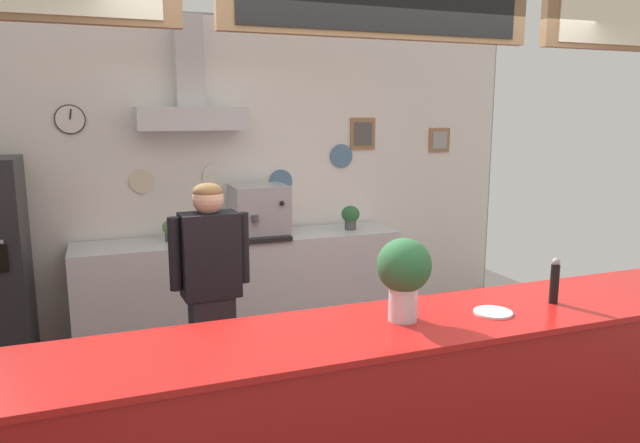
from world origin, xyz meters
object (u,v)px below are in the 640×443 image
Objects in this scene: pepper_grinder at (555,281)px; condiment_plate at (493,312)px; potted_sage at (172,229)px; basil_vase at (404,273)px; potted_basil at (351,216)px; shop_worker at (211,291)px; espresso_machine at (259,211)px.

condiment_plate is at bearing -176.31° from pepper_grinder.
condiment_plate is (1.26, -2.84, 0.01)m from potted_sage.
basil_vase is (-0.88, 0.05, 0.11)m from pepper_grinder.
potted_basil is at bearing 89.64° from pepper_grinder.
potted_sage is 0.79× the size of pepper_grinder.
shop_worker is at bearing 139.65° from pepper_grinder.
condiment_plate is (0.48, -2.78, -0.12)m from espresso_machine.
shop_worker is 1.53m from basil_vase.
potted_basil reaches higher than potted_sage.
pepper_grinder is (1.67, -2.81, 0.13)m from potted_sage.
pepper_grinder is 0.89m from basil_vase.
pepper_grinder is 1.28× the size of condiment_plate.
shop_worker reaches higher than pepper_grinder.
shop_worker is at bearing 118.69° from basil_vase.
pepper_grinder is 0.42m from condiment_plate.
pepper_grinder is at bearing -72.10° from espresso_machine.
condiment_plate is at bearing 127.32° from shop_worker.
espresso_machine is 0.79m from potted_sage.
condiment_plate is at bearing -98.66° from potted_basil.
pepper_grinder is 0.61× the size of basil_vase.
potted_sage is 0.48× the size of basil_vase.
shop_worker is at bearing -86.99° from potted_sage.
potted_basil is at bearing -142.42° from shop_worker.
espresso_machine is at bearing 99.87° from condiment_plate.
potted_sage is 2.88m from basil_vase.
basil_vase is at bearing -74.09° from potted_sage.
condiment_plate is 0.53m from basil_vase.
shop_worker is 8.08× the size of potted_sage.
espresso_machine reaches higher than potted_sage.
potted_basil is 0.94× the size of pepper_grinder.
espresso_machine reaches higher than condiment_plate.
potted_basil is at bearing -2.33° from potted_sage.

